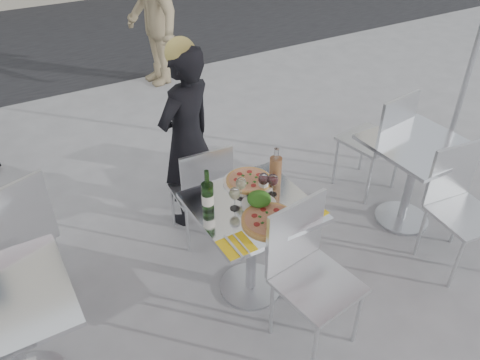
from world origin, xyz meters
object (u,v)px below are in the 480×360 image
woman_diner (187,140)px  napkin_left (236,245)px  main_table (252,230)px  chair_far (203,186)px  napkin_right (309,211)px  side_chair_lfar (13,233)px  salad_plate (259,200)px  wineglass_red_a (264,180)px  sugar_shaker (263,182)px  wine_bottle (208,196)px  chair_near (307,265)px  side_table_right (414,166)px  carafe (275,172)px  wineglass_white_a (235,194)px  pizza_near (269,220)px  side_chair_rfar (381,135)px  side_chair_rnear (459,198)px  side_table_left (6,327)px  pizza_far (249,181)px  wineglass_white_b (241,184)px  wineglass_red_b (273,181)px  pedestrian_b (149,12)px

woman_diner → napkin_left: woman_diner is taller
main_table → chair_far: (-0.04, 0.63, -0.02)m
napkin_right → side_chair_lfar: bearing=145.3°
salad_plate → wineglass_red_a: size_ratio=1.40×
sugar_shaker → wine_bottle: bearing=-177.6°
woman_diner → sugar_shaker: woman_diner is taller
chair_near → side_chair_lfar: (-1.45, 1.14, 0.03)m
side_table_right → side_chair_lfar: size_ratio=0.74×
carafe → wineglass_white_a: 0.35m
side_table_right → pizza_near: bearing=-172.9°
carafe → napkin_right: (0.04, -0.32, -0.11)m
wine_bottle → pizza_near: bearing=-46.1°
side_chair_rfar → carafe: size_ratio=3.39×
sugar_shaker → napkin_left: sugar_shaker is taller
side_chair_rnear → wineglass_white_a: side_chair_rnear is taller
main_table → sugar_shaker: sugar_shaker is taller
side_chair_rfar → wine_bottle: bearing=2.9°
chair_near → side_table_left: bearing=156.7°
carafe → wineglass_white_a: (-0.34, -0.07, -0.01)m
side_table_right → chair_near: chair_near is taller
chair_near → napkin_right: (0.16, 0.23, 0.18)m
woman_diner → wine_bottle: woman_diner is taller
salad_plate → pizza_far: bearing=74.4°
wineglass_red_a → side_table_right: bearing=-2.8°
side_table_right → wineglass_red_a: 1.41m
napkin_right → wineglass_white_b: bearing=126.8°
woman_diner → side_table_right: bearing=124.3°
side_chair_rnear → woman_diner: (-1.45, 1.41, 0.20)m
wine_bottle → salad_plate: bearing=-19.6°
main_table → sugar_shaker: size_ratio=7.01×
side_table_left → pizza_far: size_ratio=2.20×
napkin_right → main_table: bearing=134.7°
side_table_left → woman_diner: size_ratio=0.50×
wineglass_white_b → pizza_far: bearing=42.5°
main_table → wineglass_white_a: (-0.11, 0.03, 0.32)m
wine_bottle → woman_diner: bearing=73.5°
pizza_far → wineglass_red_b: size_ratio=2.17×
pedestrian_b → salad_plate: 3.86m
side_chair_lfar → wine_bottle: (1.08, -0.60, 0.27)m
pizza_far → salad_plate: 0.24m
chair_near → pizza_near: size_ratio=2.84×
chair_far → wineglass_red_a: wineglass_red_a is taller
wineglass_red_b → napkin_left: size_ratio=0.79×
wineglass_white_b → wineglass_red_b: 0.20m
carafe → napkin_left: bearing=-144.1°
napkin_left → napkin_right: (0.54, 0.04, 0.00)m
pizza_near → wineglass_white_b: bearing=95.6°
pizza_near → wine_bottle: (-0.27, 0.28, 0.10)m
wineglass_white_a → wineglass_red_b: 0.28m
side_chair_lfar → woman_diner: (1.34, 0.27, 0.15)m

